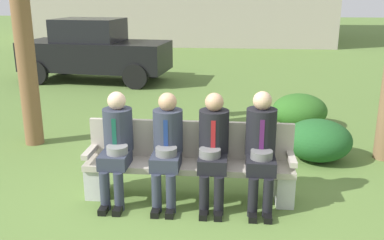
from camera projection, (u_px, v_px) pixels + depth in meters
The scene contains 9 objects.
ground_plane at pixel (178, 207), 4.91m from camera, with size 80.00×80.00×0.00m, color #5B7A38.
park_bench at pixel (189, 162), 5.05m from camera, with size 2.41×0.44×0.90m.
seated_man_leftmost at pixel (117, 142), 4.92m from camera, with size 0.34×0.72×1.27m.
seated_man_centerleft at pixel (167, 143), 4.87m from camera, with size 0.34×0.72×1.27m.
seated_man_centerright at pixel (213, 144), 4.82m from camera, with size 0.34×0.72×1.28m.
seated_man_rightmost at pixel (261, 145), 4.77m from camera, with size 0.34×0.72×1.31m.
shrub_near_bench at pixel (318, 140), 6.21m from camera, with size 0.96×0.88×0.60m, color #205825.
shrub_mid_lawn at pixel (300, 111), 7.74m from camera, with size 0.97×0.89×0.61m, color #2E6421.
parked_car_near at pixel (94, 51), 11.64m from camera, with size 4.04×2.05×1.68m.
Camera 1 is at (0.58, -4.39, 2.35)m, focal length 40.33 mm.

